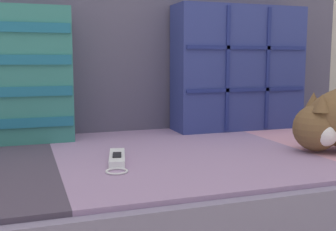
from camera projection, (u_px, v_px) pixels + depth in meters
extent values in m
cube|color=slate|center=(97.00, 192.00, 1.10)|extent=(1.97, 0.87, 0.19)
cube|color=#423847|center=(9.00, 163.00, 1.01)|extent=(0.21, 0.78, 0.01)
cube|color=gray|center=(97.00, 156.00, 1.07)|extent=(0.21, 0.78, 0.01)
cube|color=gray|center=(174.00, 150.00, 1.14)|extent=(0.21, 0.78, 0.01)
cube|color=gray|center=(242.00, 145.00, 1.21)|extent=(0.21, 0.78, 0.01)
cube|color=#C6899E|center=(304.00, 141.00, 1.28)|extent=(0.21, 0.78, 0.01)
cube|color=#514C60|center=(75.00, 46.00, 1.40)|extent=(1.97, 0.14, 0.57)
cube|color=navy|center=(238.00, 68.00, 1.45)|extent=(0.45, 0.13, 0.42)
cube|color=navy|center=(248.00, 90.00, 1.39)|extent=(0.44, 0.01, 0.01)
cube|color=navy|center=(228.00, 69.00, 1.36)|extent=(0.01, 0.01, 0.40)
cube|color=navy|center=(249.00, 48.00, 1.38)|extent=(0.44, 0.01, 0.01)
cube|color=navy|center=(268.00, 69.00, 1.41)|extent=(0.01, 0.01, 0.40)
cube|color=#337A70|center=(0.00, 75.00, 1.20)|extent=(0.39, 0.13, 0.39)
cube|color=#1E667F|center=(2.00, 124.00, 1.16)|extent=(0.39, 0.01, 0.03)
cube|color=#1E667F|center=(0.00, 92.00, 1.15)|extent=(0.39, 0.01, 0.03)
sphere|color=brown|center=(316.00, 128.00, 1.09)|extent=(0.12, 0.12, 0.12)
sphere|color=white|center=(325.00, 133.00, 1.06)|extent=(0.07, 0.07, 0.07)
cone|color=brown|center=(322.00, 103.00, 1.05)|extent=(0.05, 0.05, 0.05)
cone|color=brown|center=(313.00, 101.00, 1.12)|extent=(0.05, 0.05, 0.05)
cube|color=white|center=(117.00, 158.00, 0.99)|extent=(0.07, 0.15, 0.02)
cube|color=black|center=(117.00, 155.00, 0.98)|extent=(0.03, 0.05, 0.00)
cube|color=black|center=(117.00, 152.00, 1.06)|extent=(0.03, 0.01, 0.02)
torus|color=silver|center=(117.00, 171.00, 0.90)|extent=(0.06, 0.06, 0.01)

